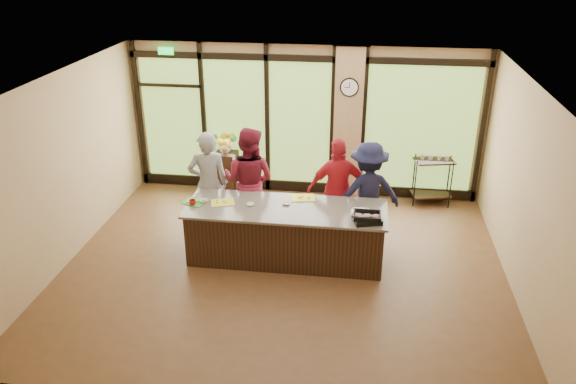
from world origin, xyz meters
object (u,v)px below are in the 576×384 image
(roasting_pan, at_px, (367,220))
(flower_stand, at_px, (227,172))
(island_base, at_px, (286,234))
(bar_cart, at_px, (433,175))
(cook_left, at_px, (209,184))
(cook_right, at_px, (368,192))

(roasting_pan, xyz_separation_m, flower_stand, (-2.86, 2.77, -0.53))
(island_base, height_order, bar_cart, bar_cart)
(cook_left, distance_m, flower_stand, 1.84)
(roasting_pan, xyz_separation_m, bar_cart, (1.27, 2.77, -0.35))
(island_base, distance_m, bar_cart, 3.54)
(cook_right, bearing_deg, roasting_pan, 72.75)
(cook_right, relative_size, roasting_pan, 4.40)
(flower_stand, bearing_deg, bar_cart, 4.46)
(cook_left, relative_size, bar_cart, 1.86)
(roasting_pan, relative_size, bar_cart, 0.40)
(cook_right, xyz_separation_m, flower_stand, (-2.87, 1.63, -0.46))
(roasting_pan, height_order, bar_cart, bar_cart)
(island_base, bearing_deg, bar_cart, 43.87)
(island_base, relative_size, flower_stand, 3.62)
(roasting_pan, bearing_deg, flower_stand, 119.47)
(roasting_pan, bearing_deg, island_base, 149.66)
(cook_left, relative_size, flower_stand, 2.21)
(island_base, height_order, roasting_pan, roasting_pan)
(island_base, height_order, flower_stand, island_base)
(cook_left, distance_m, bar_cart, 4.38)
(island_base, bearing_deg, flower_stand, 122.81)
(flower_stand, relative_size, bar_cart, 0.84)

